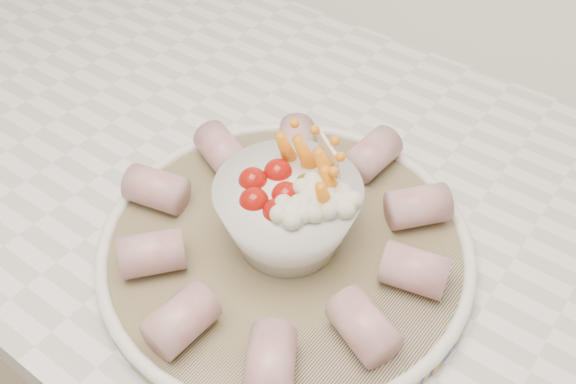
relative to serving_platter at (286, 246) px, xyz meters
The scene contains 3 objects.
serving_platter is the anchor object (origin of this frame).
veggie_bowl 0.05m from the serving_platter, 69.13° to the left, with size 0.13×0.13×0.10m.
cured_meat_rolls 0.02m from the serving_platter, behind, with size 0.31×0.32×0.04m.
Camera 1 is at (0.28, 1.05, 1.39)m, focal length 40.00 mm.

